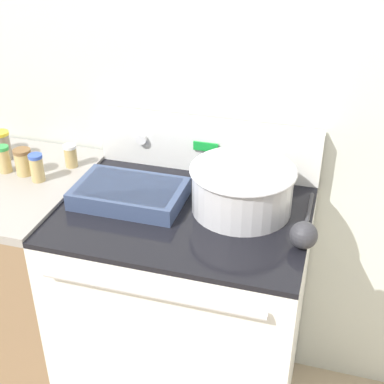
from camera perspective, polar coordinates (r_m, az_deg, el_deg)
kitchen_wall at (r=1.89m, az=2.30°, el=12.07°), size 8.00×0.05×2.50m
stove_range at (r=2.01m, az=-0.69°, el=-13.09°), size 0.80×0.65×0.92m
control_panel at (r=1.92m, az=1.71°, el=4.97°), size 0.80×0.07×0.20m
side_counter at (r=2.24m, az=-17.27°, el=-9.14°), size 0.52×0.62×0.93m
mixing_bowl at (r=1.69m, az=5.38°, el=0.56°), size 0.34×0.34×0.15m
casserole_dish at (r=1.76m, az=-6.69°, el=-0.07°), size 0.36×0.23×0.06m
ladle at (r=1.58m, az=11.87°, el=-4.34°), size 0.08×0.34×0.08m
spice_jar_white_cap at (r=1.99m, az=-12.81°, el=3.81°), size 0.05×0.05×0.09m
spice_jar_blue_cap at (r=1.92m, az=-16.22°, el=2.52°), size 0.05×0.05×0.10m
spice_jar_brown_cap at (r=1.98m, az=-17.55°, el=3.10°), size 0.06×0.06×0.10m
spice_jar_green_cap at (r=2.02m, az=-19.43°, el=3.35°), size 0.05×0.05×0.10m
spice_jar_yellow_cap at (r=2.11m, az=-19.58°, el=4.71°), size 0.06×0.06×0.11m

